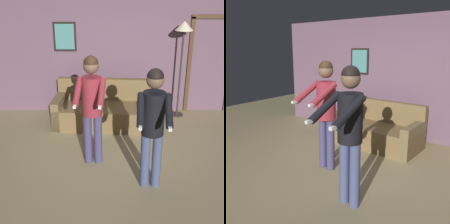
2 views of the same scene
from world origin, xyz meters
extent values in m
plane|color=#99895F|center=(0.00, 0.00, 0.00)|extent=(12.00, 12.00, 0.00)
cube|color=#674B5C|center=(0.00, 2.28, 1.30)|extent=(6.40, 0.06, 2.60)
cube|color=black|center=(-1.01, 2.24, 1.64)|extent=(0.47, 0.02, 0.59)
cube|color=teal|center=(-1.01, 2.22, 1.64)|extent=(0.39, 0.01, 0.51)
cube|color=#4C331E|center=(1.61, 2.23, 1.02)|extent=(0.08, 0.04, 2.04)
cube|color=#4C331E|center=(2.06, 2.23, 2.04)|extent=(0.98, 0.04, 0.08)
cube|color=brown|center=(-0.22, 1.48, 0.21)|extent=(1.96, 0.99, 0.42)
cube|color=brown|center=(-0.20, 1.83, 0.65)|extent=(1.91, 0.28, 0.45)
cube|color=brown|center=(-1.09, 1.54, 0.29)|extent=(0.22, 0.86, 0.58)
cube|color=brown|center=(0.64, 1.42, 0.29)|extent=(0.22, 0.86, 0.58)
cylinder|color=#332D28|center=(1.38, 1.96, 0.01)|extent=(0.28, 0.28, 0.02)
cylinder|color=#332D28|center=(1.38, 1.96, 0.92)|extent=(0.04, 0.04, 1.79)
cone|color=#F9EAB7|center=(1.38, 1.96, 1.90)|extent=(0.36, 0.36, 0.18)
cylinder|color=#423E66|center=(-0.41, 0.09, 0.42)|extent=(0.13, 0.13, 0.84)
cylinder|color=#423E66|center=(-0.25, 0.08, 0.42)|extent=(0.13, 0.13, 0.84)
cylinder|color=maroon|center=(-0.33, 0.08, 1.13)|extent=(0.30, 0.30, 0.59)
sphere|color=brown|center=(-0.33, 0.08, 1.59)|extent=(0.23, 0.23, 0.23)
sphere|color=#382314|center=(-0.33, 0.08, 1.63)|extent=(0.22, 0.22, 0.22)
cylinder|color=maroon|center=(-0.52, -0.14, 1.28)|extent=(0.12, 0.51, 0.31)
cube|color=white|center=(-0.53, -0.37, 1.17)|extent=(0.05, 0.15, 0.04)
cylinder|color=maroon|center=(-0.18, -0.16, 1.28)|extent=(0.12, 0.51, 0.31)
cube|color=white|center=(-0.19, -0.39, 1.17)|extent=(0.05, 0.15, 0.04)
cylinder|color=#444E75|center=(0.43, -0.54, 0.41)|extent=(0.13, 0.13, 0.83)
cylinder|color=#444E75|center=(0.59, -0.55, 0.41)|extent=(0.13, 0.13, 0.83)
cylinder|color=black|center=(0.51, -0.54, 1.12)|extent=(0.30, 0.30, 0.59)
sphere|color=brown|center=(0.51, -0.54, 1.58)|extent=(0.23, 0.23, 0.23)
sphere|color=black|center=(0.51, -0.54, 1.62)|extent=(0.22, 0.22, 0.22)
cylinder|color=black|center=(0.32, -0.76, 1.27)|extent=(0.13, 0.51, 0.31)
cube|color=white|center=(0.30, -0.99, 1.15)|extent=(0.05, 0.15, 0.04)
cylinder|color=black|center=(0.66, -0.79, 1.27)|extent=(0.13, 0.51, 0.31)
cube|color=white|center=(0.64, -1.02, 1.15)|extent=(0.05, 0.15, 0.04)
camera|label=1|loc=(-0.03, -4.27, 2.74)|focal=50.00mm
camera|label=2|loc=(2.01, -2.92, 1.88)|focal=40.00mm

